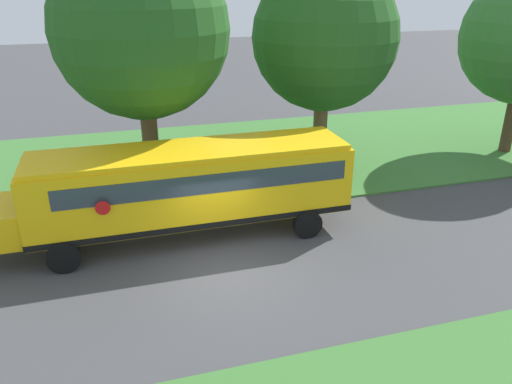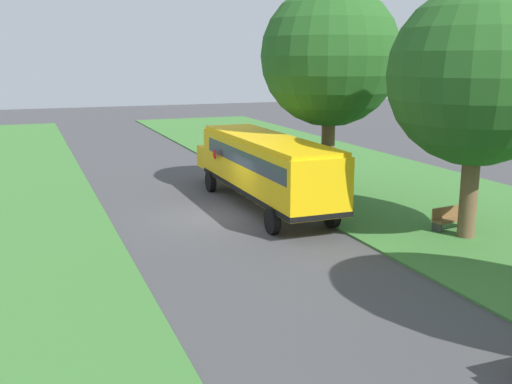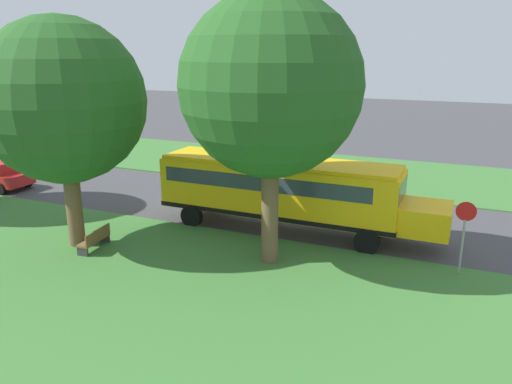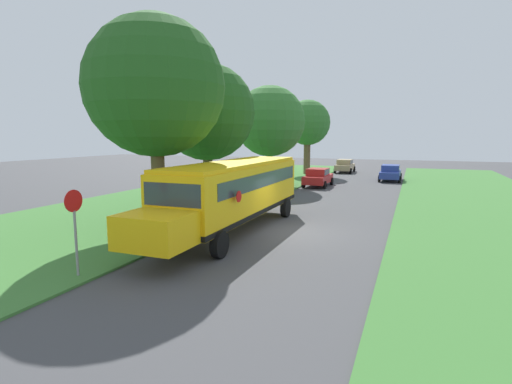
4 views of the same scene
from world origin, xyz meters
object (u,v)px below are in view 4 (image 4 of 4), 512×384
at_px(school_bus, 233,190).
at_px(oak_tree_roadside_mid, 205,113).
at_px(oak_tree_far_end, 272,122).
at_px(oak_tree_across_road, 308,123).
at_px(oak_tree_beside_bus, 154,85).
at_px(park_bench, 199,196).
at_px(car_red_nearest, 318,176).
at_px(car_blue_middle, 390,172).
at_px(stop_sign, 75,223).
at_px(car_tan_furthest, 345,165).

distance_m(school_bus, oak_tree_roadside_mid, 9.63).
relative_size(oak_tree_far_end, oak_tree_across_road, 1.04).
distance_m(oak_tree_beside_bus, oak_tree_roadside_mid, 8.09).
bearing_deg(park_bench, car_red_nearest, 66.16).
xyz_separation_m(oak_tree_roadside_mid, oak_tree_far_end, (1.03, 10.07, -0.30)).
bearing_deg(oak_tree_beside_bus, park_bench, 103.93).
bearing_deg(oak_tree_far_end, car_blue_middle, 36.82).
distance_m(school_bus, oak_tree_beside_bus, 5.92).
bearing_deg(school_bus, stop_sign, -104.60).
height_order(car_tan_furthest, oak_tree_beside_bus, oak_tree_beside_bus).
bearing_deg(car_blue_middle, oak_tree_across_road, 158.53).
distance_m(oak_tree_beside_bus, oak_tree_far_end, 17.99).
bearing_deg(oak_tree_beside_bus, oak_tree_across_road, 90.29).
bearing_deg(park_bench, car_tan_furthest, 78.81).
bearing_deg(oak_tree_far_end, oak_tree_beside_bus, -87.90).
xyz_separation_m(car_tan_furthest, park_bench, (-5.14, -26.00, -0.40)).
height_order(school_bus, car_red_nearest, school_bus).
distance_m(school_bus, car_tan_furthest, 32.04).
distance_m(car_blue_middle, car_tan_furthest, 9.43).
relative_size(oak_tree_roadside_mid, oak_tree_across_road, 1.08).
height_order(car_tan_furthest, oak_tree_far_end, oak_tree_far_end).
bearing_deg(stop_sign, car_blue_middle, 76.88).
bearing_deg(park_bench, stop_sign, -75.93).
bearing_deg(car_red_nearest, oak_tree_beside_bus, -100.61).
relative_size(oak_tree_beside_bus, oak_tree_far_end, 1.12).
relative_size(oak_tree_far_end, park_bench, 5.27).
height_order(car_blue_middle, oak_tree_roadside_mid, oak_tree_roadside_mid).
bearing_deg(oak_tree_across_road, car_tan_furthest, 47.83).
distance_m(oak_tree_across_road, park_bench, 22.72).
relative_size(car_red_nearest, oak_tree_roadside_mid, 0.49).
height_order(car_red_nearest, park_bench, car_red_nearest).
xyz_separation_m(oak_tree_far_end, oak_tree_across_road, (0.52, 10.89, 0.31)).
xyz_separation_m(car_tan_furthest, oak_tree_across_road, (-3.60, -3.97, 4.94)).
bearing_deg(oak_tree_roadside_mid, stop_sign, -76.94).
relative_size(school_bus, park_bench, 7.54).
relative_size(car_blue_middle, stop_sign, 1.61).
xyz_separation_m(car_tan_furthest, oak_tree_far_end, (-4.11, -14.86, 4.63)).
bearing_deg(oak_tree_far_end, oak_tree_roadside_mid, -95.83).
relative_size(school_bus, oak_tree_roadside_mid, 1.38).
bearing_deg(car_red_nearest, car_tan_furthest, 90.00).
height_order(stop_sign, park_bench, stop_sign).
xyz_separation_m(oak_tree_beside_bus, park_bench, (-1.69, 6.81, -6.12)).
bearing_deg(car_red_nearest, oak_tree_far_end, -173.10).
bearing_deg(park_bench, school_bus, -48.92).
bearing_deg(stop_sign, oak_tree_roadside_mid, 103.06).
relative_size(car_blue_middle, car_tan_furthest, 1.00).
relative_size(oak_tree_across_road, stop_sign, 3.05).
height_order(car_blue_middle, stop_sign, stop_sign).
height_order(car_tan_furthest, stop_sign, stop_sign).
relative_size(school_bus, oak_tree_beside_bus, 1.28).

